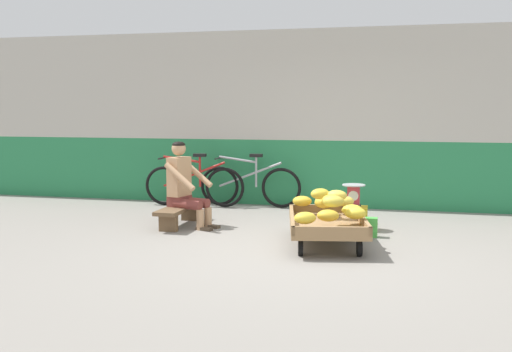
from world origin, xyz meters
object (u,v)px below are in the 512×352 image
at_px(plastic_crate, 353,218).
at_px(weighing_scale, 354,195).
at_px(low_bench, 180,211).
at_px(vendor_seated, 185,185).
at_px(bicycle_far_left, 250,185).
at_px(banana_cart, 327,225).
at_px(shopping_bag, 370,227).
at_px(bicycle_near_left, 194,185).

height_order(plastic_crate, weighing_scale, weighing_scale).
bearing_deg(low_bench, vendor_seated, -16.23).
bearing_deg(weighing_scale, bicycle_far_left, 140.94).
bearing_deg(banana_cart, bicycle_far_left, 122.18).
relative_size(bicycle_far_left, shopping_bag, 6.92).
relative_size(vendor_seated, plastic_crate, 3.17).
bearing_deg(vendor_seated, banana_cart, -18.26).
xyz_separation_m(low_bench, shopping_bag, (2.53, -0.12, -0.08)).
distance_m(weighing_scale, bicycle_far_left, 2.25).
bearing_deg(bicycle_near_left, banana_cart, -42.94).
distance_m(vendor_seated, weighing_scale, 2.24).
relative_size(vendor_seated, weighing_scale, 3.80).
bearing_deg(banana_cart, bicycle_near_left, 137.06).
xyz_separation_m(plastic_crate, bicycle_near_left, (-2.64, 1.25, 0.20)).
distance_m(vendor_seated, bicycle_near_left, 1.65).
bearing_deg(banana_cart, plastic_crate, 76.38).
xyz_separation_m(plastic_crate, shopping_bag, (0.24, -0.42, -0.03)).
bearing_deg(bicycle_near_left, plastic_crate, -25.38).
distance_m(banana_cart, plastic_crate, 1.01).
relative_size(banana_cart, shopping_bag, 6.55).
height_order(bicycle_near_left, bicycle_far_left, same).
bearing_deg(plastic_crate, banana_cart, -103.62).
xyz_separation_m(banana_cart, bicycle_far_left, (-1.51, 2.40, 0.11)).
bearing_deg(vendor_seated, bicycle_far_left, 75.09).
bearing_deg(shopping_bag, plastic_crate, 119.27).
bearing_deg(shopping_bag, bicycle_near_left, 149.80).
relative_size(bicycle_near_left, bicycle_far_left, 1.00).
height_order(weighing_scale, bicycle_near_left, bicycle_near_left).
bearing_deg(bicycle_far_left, bicycle_near_left, -169.47).
xyz_separation_m(plastic_crate, bicycle_far_left, (-1.75, 1.42, 0.20)).
height_order(banana_cart, shopping_bag, banana_cart).
distance_m(bicycle_near_left, bicycle_far_left, 0.91).
bearing_deg(low_bench, banana_cart, -18.17).
xyz_separation_m(vendor_seated, bicycle_near_left, (-0.43, 1.58, -0.21)).
height_order(weighing_scale, bicycle_far_left, bicycle_far_left).
bearing_deg(low_bench, bicycle_far_left, 72.30).
height_order(vendor_seated, bicycle_near_left, vendor_seated).
xyz_separation_m(banana_cart, low_bench, (-2.06, 0.68, -0.04)).
bearing_deg(low_bench, plastic_crate, 7.59).
distance_m(banana_cart, shopping_bag, 0.74).
height_order(low_bench, vendor_seated, vendor_seated).
relative_size(low_bench, weighing_scale, 3.69).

